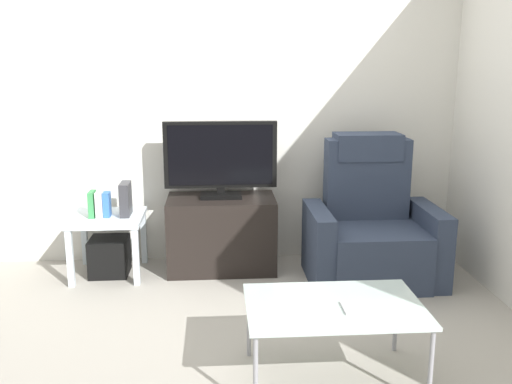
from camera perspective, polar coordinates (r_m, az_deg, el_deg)
The scene contains 13 objects.
ground_plane at distance 3.88m, azimuth -2.02°, elevation -11.89°, with size 6.40×6.40×0.00m, color #9E998E.
wall_back at distance 4.65m, azimuth -2.66°, elevation 8.97°, with size 6.40×0.06×2.60m, color silver.
tv_stand at distance 4.54m, azimuth -3.45°, elevation -4.14°, with size 0.84×0.49×0.58m.
television at distance 4.41m, azimuth -3.56°, elevation 3.43°, with size 0.87×0.20×0.59m.
recliner_armchair at distance 4.43m, azimuth 11.43°, elevation -3.73°, with size 0.98×0.78×1.08m.
side_table at distance 4.53m, azimuth -14.59°, elevation -3.22°, with size 0.54×0.54×0.47m.
subwoofer_box at distance 4.60m, azimuth -14.40°, elevation -6.23°, with size 0.29×0.29×0.29m, color black.
book_leftmost at distance 4.48m, azimuth -16.02°, elevation -1.17°, with size 0.04×0.13×0.20m, color #388C4C.
book_middle at distance 4.47m, azimuth -15.29°, elevation -1.16°, with size 0.05×0.14×0.20m, color white.
book_rightmost at distance 4.46m, azimuth -14.65°, elevation -1.20°, with size 0.05×0.10×0.19m, color #3366B2.
game_console at distance 4.46m, azimuth -12.88°, elevation -0.69°, with size 0.07×0.20×0.25m, color #333338.
coffee_table at distance 3.00m, azimuth 7.77°, elevation -11.47°, with size 0.90×0.60×0.42m.
cell_phone at distance 2.95m, azimuth 9.32°, elevation -11.36°, with size 0.07×0.15×0.01m, color #B7B7BC.
Camera 1 is at (-0.11, -3.51, 1.65)m, focal length 40.09 mm.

